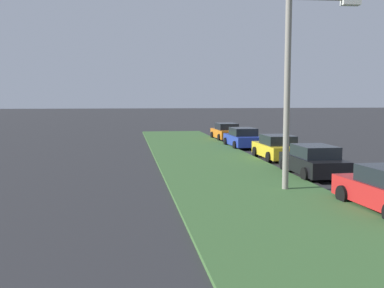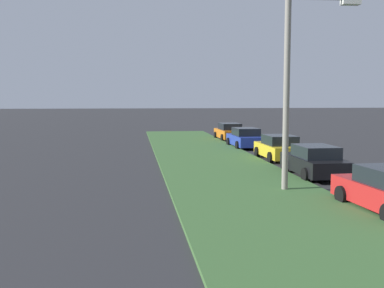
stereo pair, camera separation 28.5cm
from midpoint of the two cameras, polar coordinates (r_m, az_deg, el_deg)
name	(u,v)px [view 1 (the left image)]	position (r m, az deg, el deg)	size (l,w,h in m)	color
grass_median	(241,185)	(19.14, 5.60, -5.07)	(60.00, 6.00, 0.12)	#3D6633
parked_car_black	(313,161)	(22.01, 14.42, -2.08)	(4.30, 2.03, 1.47)	black
parked_car_yellow	(277,148)	(27.49, 10.17, -0.46)	(4.31, 2.05, 1.47)	gold
parked_car_blue	(242,138)	(33.70, 6.03, 0.74)	(4.35, 2.11, 1.47)	#23389E
parked_car_orange	(226,132)	(39.73, 4.04, 1.51)	(4.36, 2.13, 1.47)	orange
streetlight	(296,78)	(18.08, 12.36, 7.97)	(0.42, 2.88, 7.50)	gray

